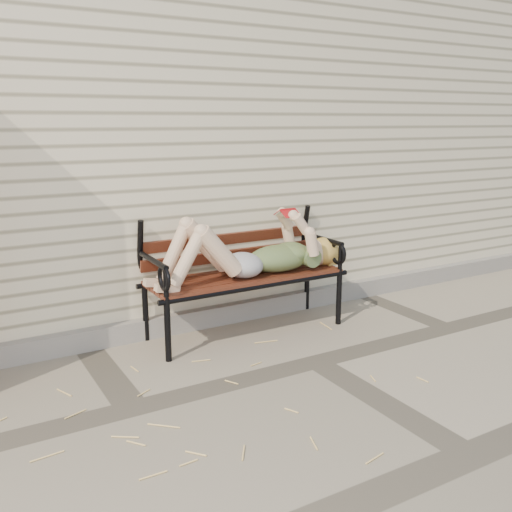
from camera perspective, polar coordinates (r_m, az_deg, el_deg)
ground at (r=3.86m, az=6.02°, el=-10.47°), size 80.00×80.00×0.00m
house_wall at (r=6.20m, az=-10.54°, el=12.66°), size 8.00×4.00×3.00m
foundation_strip at (r=4.59m, az=-1.11°, el=-5.42°), size 8.00×0.10×0.15m
garden_bench at (r=4.27m, az=-1.69°, el=0.21°), size 1.61×0.64×1.04m
reading_woman at (r=4.15m, az=-0.70°, el=0.35°), size 1.52×0.34×0.48m
straw_scatter at (r=3.15m, az=1.10°, el=-16.05°), size 2.90×1.76×0.01m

